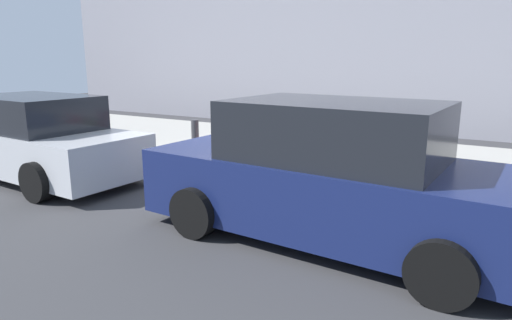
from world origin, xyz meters
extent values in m
plane|color=#333335|center=(0.00, 0.00, 0.00)|extent=(40.00, 40.00, 0.00)
cube|color=#9E9B93|center=(0.00, -2.50, 0.07)|extent=(18.00, 5.00, 0.14)
cube|color=black|center=(-3.14, -0.54, 0.39)|extent=(0.39, 0.22, 0.51)
cube|color=black|center=(-3.14, -0.54, 0.39)|extent=(0.40, 0.05, 0.52)
cylinder|color=gray|center=(-3.30, -0.54, 0.76)|extent=(0.02, 0.02, 0.23)
cylinder|color=gray|center=(-2.97, -0.54, 0.76)|extent=(0.02, 0.02, 0.23)
cylinder|color=black|center=(-3.14, -0.54, 0.88)|extent=(0.33, 0.03, 0.02)
cylinder|color=black|center=(-3.31, -0.54, 0.16)|extent=(0.04, 0.02, 0.04)
cylinder|color=black|center=(-2.97, -0.54, 0.16)|extent=(0.04, 0.02, 0.04)
cube|color=#9EA0A8|center=(-2.65, -0.53, 0.52)|extent=(0.35, 0.22, 0.77)
cube|color=black|center=(-2.65, -0.53, 0.52)|extent=(0.35, 0.05, 0.78)
cylinder|color=gray|center=(-2.79, -0.54, 0.93)|extent=(0.02, 0.02, 0.04)
cylinder|color=gray|center=(-2.50, -0.53, 0.93)|extent=(0.02, 0.02, 0.04)
cylinder|color=black|center=(-2.65, -0.53, 0.95)|extent=(0.28, 0.04, 0.02)
cylinder|color=black|center=(-2.79, -0.54, 0.16)|extent=(0.04, 0.02, 0.04)
cylinder|color=black|center=(-2.50, -0.53, 0.16)|extent=(0.04, 0.02, 0.04)
cube|color=red|center=(-2.10, -0.64, 0.43)|extent=(0.50, 0.24, 0.58)
cube|color=black|center=(-2.10, -0.64, 0.43)|extent=(0.50, 0.06, 0.59)
cylinder|color=gray|center=(-2.32, -0.63, 0.81)|extent=(0.02, 0.02, 0.19)
cylinder|color=gray|center=(-1.89, -0.65, 0.81)|extent=(0.02, 0.02, 0.19)
cylinder|color=black|center=(-2.10, -0.64, 0.91)|extent=(0.43, 0.05, 0.02)
cylinder|color=black|center=(-2.33, -0.63, 0.16)|extent=(0.04, 0.02, 0.04)
cylinder|color=black|center=(-1.88, -0.65, 0.16)|extent=(0.04, 0.02, 0.04)
cube|color=#59601E|center=(-1.49, -0.62, 0.42)|extent=(0.50, 0.25, 0.55)
cube|color=black|center=(-1.49, -0.62, 0.42)|extent=(0.50, 0.06, 0.57)
cylinder|color=gray|center=(-1.70, -0.61, 0.82)|extent=(0.02, 0.02, 0.25)
cylinder|color=gray|center=(-1.28, -0.63, 0.82)|extent=(0.02, 0.02, 0.25)
cylinder|color=black|center=(-1.49, -0.62, 0.95)|extent=(0.43, 0.04, 0.02)
cylinder|color=black|center=(-1.71, -0.61, 0.16)|extent=(0.04, 0.02, 0.04)
cylinder|color=black|center=(-1.27, -0.63, 0.16)|extent=(0.04, 0.02, 0.04)
cube|color=maroon|center=(-0.92, -0.65, 0.53)|extent=(0.43, 0.26, 0.77)
cube|color=black|center=(-0.92, -0.65, 0.53)|extent=(0.42, 0.08, 0.79)
cylinder|color=gray|center=(-1.09, -0.67, 1.05)|extent=(0.02, 0.02, 0.27)
cylinder|color=gray|center=(-0.74, -0.64, 1.05)|extent=(0.02, 0.02, 0.27)
cylinder|color=black|center=(-0.92, -0.65, 1.18)|extent=(0.35, 0.05, 0.02)
cylinder|color=black|center=(-1.10, -0.67, 0.16)|extent=(0.05, 0.02, 0.04)
cylinder|color=black|center=(-0.74, -0.64, 0.16)|extent=(0.05, 0.02, 0.04)
cube|color=#0F606B|center=(-0.41, -0.63, 0.44)|extent=(0.37, 0.23, 0.60)
cube|color=black|center=(-0.41, -0.63, 0.44)|extent=(0.38, 0.05, 0.61)
cylinder|color=gray|center=(-0.56, -0.64, 0.90)|extent=(0.02, 0.02, 0.32)
cylinder|color=gray|center=(-0.25, -0.62, 0.90)|extent=(0.02, 0.02, 0.32)
cylinder|color=black|center=(-0.41, -0.63, 1.06)|extent=(0.31, 0.04, 0.02)
cylinder|color=black|center=(-0.56, -0.64, 0.16)|extent=(0.04, 0.02, 0.04)
cylinder|color=black|center=(-0.25, -0.62, 0.16)|extent=(0.04, 0.02, 0.04)
cylinder|color=red|center=(0.43, -0.60, 0.45)|extent=(0.20, 0.20, 0.63)
sphere|color=red|center=(0.43, -0.60, 0.82)|extent=(0.21, 0.21, 0.21)
cylinder|color=red|center=(0.58, -0.60, 0.49)|extent=(0.09, 0.10, 0.09)
cylinder|color=red|center=(0.28, -0.60, 0.49)|extent=(0.09, 0.10, 0.09)
cylinder|color=#333338|center=(0.98, -0.45, 0.55)|extent=(0.16, 0.16, 0.82)
cube|color=#141E4C|center=(-2.92, 1.85, 0.60)|extent=(4.77, 1.99, 0.84)
cube|color=black|center=(-2.92, 1.85, 1.36)|extent=(2.52, 1.73, 0.69)
cylinder|color=black|center=(-1.42, 2.65, 0.32)|extent=(0.65, 0.25, 0.64)
cylinder|color=black|center=(-1.52, 0.89, 0.32)|extent=(0.65, 0.25, 0.64)
cylinder|color=black|center=(-4.33, 2.81, 0.32)|extent=(0.65, 0.25, 0.64)
cylinder|color=black|center=(-4.42, 1.04, 0.32)|extent=(0.65, 0.25, 0.64)
cube|color=#B2B5BA|center=(2.93, 1.85, 0.55)|extent=(4.63, 1.92, 0.75)
cube|color=black|center=(2.93, 1.85, 1.23)|extent=(2.44, 1.68, 0.61)
cylinder|color=black|center=(4.30, 0.92, 0.32)|extent=(0.65, 0.25, 0.64)
cylinder|color=black|center=(1.56, 2.78, 0.32)|extent=(0.65, 0.25, 0.64)
cylinder|color=black|center=(1.48, 1.05, 0.32)|extent=(0.65, 0.25, 0.64)
camera|label=1|loc=(-4.74, 6.77, 2.18)|focal=31.18mm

